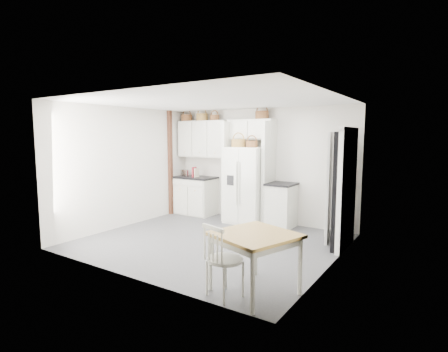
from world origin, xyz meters
The scene contains 28 objects.
floor centered at (0.00, 0.00, 0.00)m, with size 4.50×4.50×0.00m, color #3E3F41.
ceiling centered at (0.00, 0.00, 2.60)m, with size 4.50×4.50×0.00m, color white.
wall_back centered at (0.00, 2.00, 1.30)m, with size 4.50×4.50×0.00m, color silver.
wall_left centered at (-2.25, 0.00, 1.30)m, with size 4.00×4.00×0.00m, color silver.
wall_right centered at (2.25, 0.00, 1.30)m, with size 4.00×4.00×0.00m, color silver.
refrigerator centered at (-0.15, 1.63, 0.87)m, with size 0.89×0.72×1.73m, color white.
base_cab_left centered at (-1.67, 1.70, 0.46)m, with size 0.99×0.62×0.91m, color silver.
base_cab_right centered at (0.68, 1.70, 0.46)m, with size 0.53×0.63×0.92m, color silver.
dining_table centered at (1.70, -1.45, 0.38)m, with size 0.92×0.92×0.77m, color olive.
windsor_chair centered at (1.45, -1.75, 0.47)m, with size 0.46×0.42×0.94m, color silver.
counter_left centered at (-1.67, 1.70, 0.93)m, with size 1.03×0.66×0.04m, color black.
counter_right centered at (0.68, 1.70, 0.95)m, with size 0.57×0.67×0.04m, color black.
toaster centered at (-1.94, 1.63, 1.04)m, with size 0.24×0.14×0.17m, color silver.
cookbook_red centered at (-1.65, 1.62, 1.08)m, with size 0.04×0.17×0.25m, color maroon.
cookbook_cream centered at (-1.58, 1.62, 1.07)m, with size 0.03×0.15×0.22m, color beige.
basket_upper_a centered at (-2.04, 1.83, 2.43)m, with size 0.29×0.29×0.17m, color brown.
basket_upper_b centered at (-1.56, 1.83, 2.44)m, with size 0.30×0.30×0.18m, color brown.
basket_upper_c centered at (-1.18, 1.83, 2.42)m, with size 0.24×0.24×0.14m, color brown.
basket_bridge_b centered at (0.11, 1.83, 2.44)m, with size 0.31×0.31×0.18m, color brown.
basket_fridge_a centered at (-0.32, 1.53, 1.82)m, with size 0.33×0.33×0.17m, color brown.
basket_fridge_b centered at (0.02, 1.53, 1.80)m, with size 0.26×0.26×0.14m, color brown.
upper_cabinet centered at (-1.50, 1.83, 1.90)m, with size 1.40×0.34×0.90m, color silver.
bridge_cabinet centered at (-0.15, 1.83, 2.12)m, with size 1.12×0.34×0.45m, color silver.
fridge_panel_left centered at (-0.66, 1.70, 1.15)m, with size 0.08×0.60×2.30m, color silver.
fridge_panel_right centered at (0.36, 1.70, 1.15)m, with size 0.08×0.60×2.30m, color silver.
trim_post centered at (-2.20, 1.35, 1.30)m, with size 0.09×0.09×2.60m, color #442114.
doorway_void centered at (2.16, 1.00, 1.02)m, with size 0.18×0.85×2.05m, color black.
door_slab centered at (1.80, 1.33, 1.02)m, with size 0.80×0.04×2.05m, color white.
Camera 1 is at (3.71, -5.23, 1.99)m, focal length 28.00 mm.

